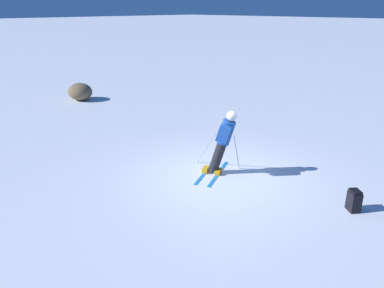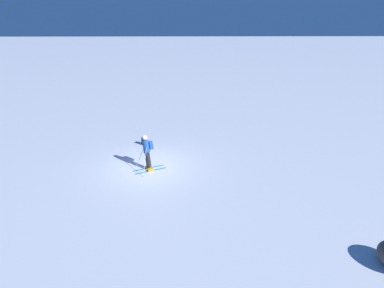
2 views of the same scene
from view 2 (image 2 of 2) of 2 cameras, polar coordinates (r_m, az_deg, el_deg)
name	(u,v)px [view 2 (image 2 of 2)]	position (r m, az deg, el deg)	size (l,w,h in m)	color
ground_plane	(150,167)	(16.60, -7.97, -4.28)	(300.00, 300.00, 0.00)	white
skier	(147,150)	(16.12, -8.53, -1.21)	(1.47, 1.76, 1.82)	#1E7AC6
spare_backpack	(144,141)	(19.49, -9.08, 0.58)	(0.37, 0.36, 0.50)	black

